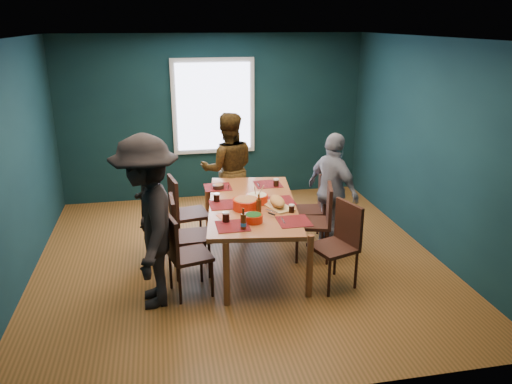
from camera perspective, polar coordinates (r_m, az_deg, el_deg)
room at (r=6.20m, az=-2.56°, el=4.86°), size 5.01×5.01×2.71m
dining_table at (r=6.09m, az=-0.43°, el=-1.90°), size 1.31×2.19×0.79m
chair_left_far at (r=6.55m, az=-8.43°, el=-1.81°), size 0.52×0.52×0.99m
chair_left_mid at (r=5.92m, az=-8.39°, el=-4.31°), size 0.45×0.45×0.97m
chair_left_near at (r=5.47m, az=-8.48°, el=-6.50°), size 0.51×0.51×0.94m
chair_right_far at (r=6.83m, az=6.74°, el=-1.40°), size 0.45×0.45×0.89m
chair_right_mid at (r=6.29m, az=7.35°, el=-2.78°), size 0.54×0.54×0.97m
chair_right_near at (r=5.71m, az=9.62°, el=-5.24°), size 0.56×0.56×0.97m
person_far_left at (r=6.27m, az=-11.98°, el=-1.10°), size 0.41×0.59×1.55m
person_back at (r=7.28m, az=-3.20°, el=2.61°), size 0.84×0.67×1.66m
person_right at (r=6.61m, az=8.78°, el=0.13°), size 0.69×0.98×1.54m
person_near_left at (r=5.24m, az=-12.24°, el=-3.45°), size 0.71×1.21×1.84m
bowl_salad at (r=5.85m, az=-1.19°, el=-1.34°), size 0.30×0.30×0.13m
bowl_dumpling at (r=6.05m, az=0.16°, el=-0.72°), size 0.26×0.26×0.24m
bowl_herbs at (r=5.48m, az=-0.30°, el=-2.97°), size 0.21×0.21×0.09m
cutting_board at (r=5.92m, az=2.44°, el=-1.20°), size 0.36×0.58×0.12m
small_bowl at (r=6.57m, az=-4.32°, el=0.63°), size 0.15×0.15×0.06m
beer_bottle_a at (r=5.28m, az=-1.45°, el=-3.42°), size 0.06×0.06×0.24m
beer_bottle_b at (r=5.71m, az=0.32°, el=-1.59°), size 0.06×0.06×0.23m
cola_glass_a at (r=5.48m, az=-3.46°, el=-2.82°), size 0.08×0.08×0.12m
cola_glass_b at (r=5.76m, az=4.08°, el=-1.85°), size 0.07×0.07×0.09m
cola_glass_c at (r=6.64m, az=2.31°, el=1.12°), size 0.08×0.08×0.11m
cola_glass_d at (r=6.10m, az=-4.52°, el=-0.59°), size 0.08×0.08×0.11m
napkin_a at (r=6.21m, az=2.89°, el=-0.76°), size 0.14×0.14×0.00m
napkin_b at (r=5.67m, az=-3.74°, el=-2.73°), size 0.16×0.16×0.00m
napkin_c at (r=5.51m, az=4.58°, el=-3.43°), size 0.17×0.17×0.00m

